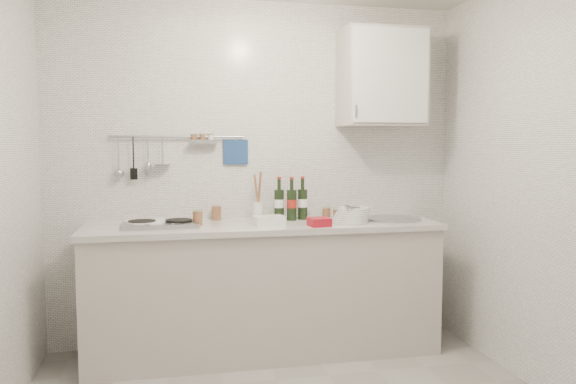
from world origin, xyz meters
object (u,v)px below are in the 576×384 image
object	(u,v)px
wine_bottles	(291,199)
utensil_crock	(258,209)
plate_stack_sink	(352,215)
wall_cabinet	(382,78)
plate_stack_hob	(145,223)

from	to	relation	value
wine_bottles	utensil_crock	distance (m)	0.25
plate_stack_sink	wine_bottles	bearing A→B (deg)	151.94
wall_cabinet	utensil_crock	distance (m)	1.32
wall_cabinet	plate_stack_hob	world-z (taller)	wall_cabinet
wall_cabinet	wine_bottles	bearing A→B (deg)	178.24
plate_stack_sink	utensil_crock	bearing A→B (deg)	157.86
wine_bottles	utensil_crock	size ratio (longest dim) A/B	0.88
utensil_crock	plate_stack_hob	bearing A→B (deg)	-168.41
plate_stack_hob	plate_stack_sink	bearing A→B (deg)	-3.76
wall_cabinet	utensil_crock	size ratio (longest dim) A/B	1.99
plate_stack_hob	utensil_crock	xyz separation A→B (m)	(0.79, 0.16, 0.06)
wall_cabinet	plate_stack_hob	xyz separation A→B (m)	(-1.70, -0.09, -1.01)
wall_cabinet	plate_stack_hob	bearing A→B (deg)	-176.82
plate_stack_hob	plate_stack_sink	distance (m)	1.42
wall_cabinet	plate_stack_sink	distance (m)	1.04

